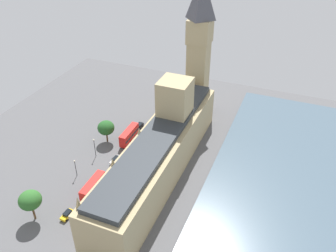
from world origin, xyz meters
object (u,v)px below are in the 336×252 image
(car_yellow_cab_leading, at_px, (67,215))
(pedestrian_near_tower, at_px, (94,207))
(car_black_kerbside, at_px, (139,126))
(plane_tree_by_river_gate, at_px, (106,128))
(pedestrian_midblock, at_px, (159,125))
(street_lamp_slot_11, at_px, (94,145))
(plane_tree_slot_10, at_px, (30,200))
(double_decker_bus_opposite_hall, at_px, (93,187))
(double_decker_bus_trailing, at_px, (129,135))
(pedestrian_corner, at_px, (135,157))
(car_white_under_trees, at_px, (115,160))
(clock_tower, at_px, (199,45))
(street_lamp_slot_12, at_px, (75,165))
(car_blue_far_end, at_px, (157,117))
(parliament_building, at_px, (162,149))

(car_yellow_cab_leading, relative_size, pedestrian_near_tower, 2.76)
(car_black_kerbside, relative_size, plane_tree_by_river_gate, 0.58)
(pedestrian_midblock, bearing_deg, street_lamp_slot_11, 152.92)
(plane_tree_slot_10, height_order, street_lamp_slot_11, plane_tree_slot_10)
(double_decker_bus_opposite_hall, height_order, pedestrian_midblock, double_decker_bus_opposite_hall)
(double_decker_bus_trailing, bearing_deg, pedestrian_corner, 126.18)
(car_white_under_trees, bearing_deg, street_lamp_slot_11, 2.75)
(clock_tower, bearing_deg, double_decker_bus_trailing, 63.22)
(street_lamp_slot_12, bearing_deg, car_blue_far_end, -104.37)
(clock_tower, distance_m, street_lamp_slot_12, 60.96)
(car_white_under_trees, height_order, pedestrian_midblock, car_white_under_trees)
(pedestrian_corner, bearing_deg, double_decker_bus_trailing, 118.38)
(car_yellow_cab_leading, bearing_deg, pedestrian_near_tower, -129.22)
(pedestrian_midblock, bearing_deg, plane_tree_by_river_gate, 139.94)
(car_white_under_trees, xyz_separation_m, street_lamp_slot_11, (7.66, -0.29, 3.89))
(pedestrian_corner, bearing_deg, plane_tree_by_river_gate, 150.31)
(clock_tower, distance_m, plane_tree_slot_10, 77.14)
(car_black_kerbside, distance_m, street_lamp_slot_11, 21.93)
(car_blue_far_end, xyz_separation_m, car_yellow_cab_leading, (2.71, 54.51, -0.00))
(street_lamp_slot_11, bearing_deg, plane_tree_slot_10, 88.72)
(car_blue_far_end, bearing_deg, street_lamp_slot_11, 74.26)
(pedestrian_corner, relative_size, street_lamp_slot_12, 0.27)
(double_decker_bus_opposite_hall, xyz_separation_m, pedestrian_corner, (-3.72, -19.08, -1.91))
(car_white_under_trees, distance_m, car_yellow_cab_leading, 25.47)
(pedestrian_near_tower, relative_size, street_lamp_slot_12, 0.25)
(car_yellow_cab_leading, relative_size, plane_tree_by_river_gate, 0.51)
(car_blue_far_end, distance_m, plane_tree_by_river_gate, 23.04)
(car_blue_far_end, height_order, car_white_under_trees, same)
(double_decker_bus_opposite_hall, height_order, street_lamp_slot_11, street_lamp_slot_11)
(double_decker_bus_trailing, relative_size, pedestrian_midblock, 6.54)
(car_yellow_cab_leading, relative_size, street_lamp_slot_11, 0.61)
(street_lamp_slot_11, distance_m, street_lamp_slot_12, 10.60)
(clock_tower, xyz_separation_m, pedestrian_near_tower, (9.28, 62.01, -26.72))
(parliament_building, bearing_deg, double_decker_bus_trailing, -30.37)
(car_black_kerbside, xyz_separation_m, pedestrian_corner, (-6.65, 17.12, -0.17))
(plane_tree_by_river_gate, distance_m, street_lamp_slot_11, 8.90)
(car_white_under_trees, distance_m, pedestrian_midblock, 25.27)
(plane_tree_by_river_gate, bearing_deg, car_black_kerbside, -119.59)
(car_white_under_trees, xyz_separation_m, car_yellow_cab_leading, (0.57, 25.46, -0.00))
(pedestrian_near_tower, bearing_deg, pedestrian_midblock, 91.90)
(pedestrian_corner, bearing_deg, car_white_under_trees, -150.64)
(plane_tree_slot_10, bearing_deg, double_decker_bus_opposite_hall, -124.46)
(double_decker_bus_opposite_hall, bearing_deg, car_yellow_cab_leading, -101.48)
(car_black_kerbside, xyz_separation_m, pedestrian_midblock, (-6.17, -3.84, -0.17))
(car_blue_far_end, xyz_separation_m, car_white_under_trees, (2.14, 29.04, -0.00))
(car_white_under_trees, height_order, street_lamp_slot_12, street_lamp_slot_12)
(car_blue_far_end, distance_m, plane_tree_slot_10, 59.48)
(car_white_under_trees, bearing_deg, car_yellow_cab_leading, 93.66)
(clock_tower, xyz_separation_m, car_black_kerbside, (15.36, 20.76, -26.52))
(parliament_building, height_order, double_decker_bus_trailing, parliament_building)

